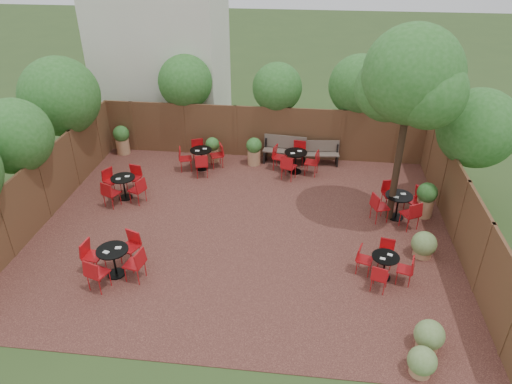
# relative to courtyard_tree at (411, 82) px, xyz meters

# --- Properties ---
(ground) EXTENTS (80.00, 80.00, 0.00)m
(ground) POSITION_rel_courtyard_tree_xyz_m (-4.32, -1.08, -4.26)
(ground) COLOR #354F23
(ground) RESTS_ON ground
(courtyard_paving) EXTENTS (12.00, 10.00, 0.02)m
(courtyard_paving) POSITION_rel_courtyard_tree_xyz_m (-4.32, -1.08, -4.25)
(courtyard_paving) COLOR #3C1D18
(courtyard_paving) RESTS_ON ground
(fence_back) EXTENTS (12.00, 0.08, 2.00)m
(fence_back) POSITION_rel_courtyard_tree_xyz_m (-4.32, 3.92, -3.26)
(fence_back) COLOR brown
(fence_back) RESTS_ON ground
(fence_left) EXTENTS (0.08, 10.00, 2.00)m
(fence_left) POSITION_rel_courtyard_tree_xyz_m (-10.32, -1.08, -3.26)
(fence_left) COLOR brown
(fence_left) RESTS_ON ground
(fence_right) EXTENTS (0.08, 10.00, 2.00)m
(fence_right) POSITION_rel_courtyard_tree_xyz_m (1.68, -1.08, -3.26)
(fence_right) COLOR brown
(fence_right) RESTS_ON ground
(neighbour_building) EXTENTS (5.00, 4.00, 8.00)m
(neighbour_building) POSITION_rel_courtyard_tree_xyz_m (-8.82, 6.92, -0.26)
(neighbour_building) COLOR silver
(neighbour_building) RESTS_ON ground
(overhang_foliage) EXTENTS (15.70, 10.67, 2.65)m
(overhang_foliage) POSITION_rel_courtyard_tree_xyz_m (-6.60, 1.27, -1.56)
(overhang_foliage) COLOR #296521
(overhang_foliage) RESTS_ON ground
(courtyard_tree) EXTENTS (2.77, 2.67, 5.73)m
(courtyard_tree) POSITION_rel_courtyard_tree_xyz_m (0.00, 0.00, 0.00)
(courtyard_tree) COLOR black
(courtyard_tree) RESTS_ON courtyard_paving
(park_bench_left) EXTENTS (1.63, 0.69, 0.98)m
(park_bench_left) POSITION_rel_courtyard_tree_xyz_m (-3.41, 3.55, -3.73)
(park_bench_left) COLOR brown
(park_bench_left) RESTS_ON courtyard_paving
(park_bench_right) EXTENTS (1.44, 0.59, 0.87)m
(park_bench_right) POSITION_rel_courtyard_tree_xyz_m (-2.11, 3.54, -3.79)
(park_bench_right) COLOR brown
(park_bench_right) RESTS_ON courtyard_paving
(bistro_tables) EXTENTS (10.26, 7.90, 0.91)m
(bistro_tables) POSITION_rel_courtyard_tree_xyz_m (-4.34, 0.03, -3.79)
(bistro_tables) COLOR black
(bistro_tables) RESTS_ON courtyard_paving
(planters) EXTENTS (11.38, 3.87, 1.12)m
(planters) POSITION_rel_courtyard_tree_xyz_m (-4.71, 2.46, -3.66)
(planters) COLOR tan
(planters) RESTS_ON courtyard_paving
(low_shrubs) EXTENTS (1.38, 4.57, 0.73)m
(low_shrubs) POSITION_rel_courtyard_tree_xyz_m (0.30, -3.93, -3.91)
(low_shrubs) COLOR tan
(low_shrubs) RESTS_ON courtyard_paving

